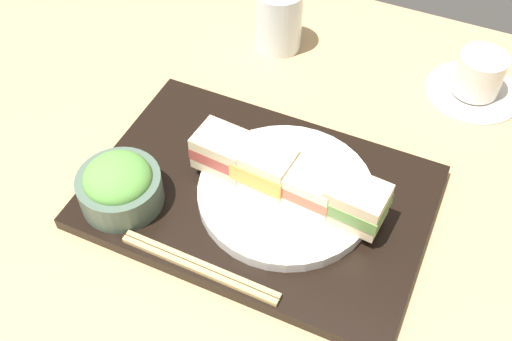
% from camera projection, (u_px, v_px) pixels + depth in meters
% --- Properties ---
extents(ground_plane, '(1.40, 1.00, 0.03)m').
position_uv_depth(ground_plane, '(238.00, 187.00, 0.87)').
color(ground_plane, tan).
extents(serving_tray, '(0.45, 0.30, 0.02)m').
position_uv_depth(serving_tray, '(259.00, 197.00, 0.83)').
color(serving_tray, black).
rests_on(serving_tray, ground_plane).
extents(sandwich_plate, '(0.23, 0.23, 0.02)m').
position_uv_depth(sandwich_plate, '(286.00, 193.00, 0.81)').
color(sandwich_plate, silver).
rests_on(sandwich_plate, serving_tray).
extents(sandwich_nearmost, '(0.08, 0.06, 0.05)m').
position_uv_depth(sandwich_nearmost, '(223.00, 150.00, 0.81)').
color(sandwich_nearmost, beige).
rests_on(sandwich_nearmost, sandwich_plate).
extents(sandwich_inner_near, '(0.08, 0.06, 0.05)m').
position_uv_depth(sandwich_inner_near, '(265.00, 167.00, 0.79)').
color(sandwich_inner_near, beige).
rests_on(sandwich_inner_near, sandwich_plate).
extents(sandwich_inner_far, '(0.08, 0.06, 0.05)m').
position_uv_depth(sandwich_inner_far, '(309.00, 186.00, 0.77)').
color(sandwich_inner_far, '#EFE5C1').
rests_on(sandwich_inner_far, sandwich_plate).
extents(sandwich_farmost, '(0.08, 0.06, 0.06)m').
position_uv_depth(sandwich_farmost, '(356.00, 203.00, 0.75)').
color(sandwich_farmost, beige).
rests_on(sandwich_farmost, sandwich_plate).
extents(salad_bowl, '(0.11, 0.11, 0.07)m').
position_uv_depth(salad_bowl, '(119.00, 185.00, 0.79)').
color(salad_bowl, '#4C6051').
rests_on(salad_bowl, serving_tray).
extents(chopsticks_pair, '(0.21, 0.02, 0.01)m').
position_uv_depth(chopsticks_pair, '(199.00, 267.00, 0.74)').
color(chopsticks_pair, tan).
rests_on(chopsticks_pair, serving_tray).
extents(coffee_cup, '(0.15, 0.15, 0.07)m').
position_uv_depth(coffee_cup, '(478.00, 78.00, 0.95)').
color(coffee_cup, silver).
rests_on(coffee_cup, ground_plane).
extents(drinking_glass, '(0.08, 0.08, 0.11)m').
position_uv_depth(drinking_glass, '(279.00, 20.00, 1.01)').
color(drinking_glass, silver).
rests_on(drinking_glass, ground_plane).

